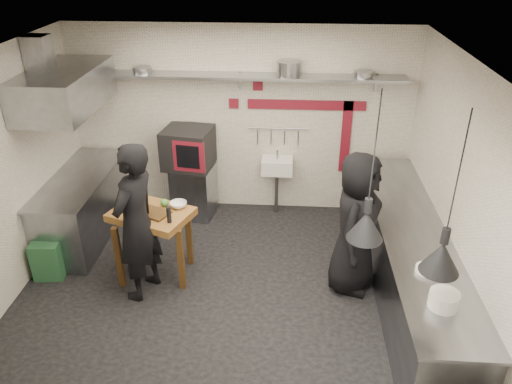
# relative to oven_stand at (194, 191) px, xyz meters

# --- Properties ---
(floor) EXTENTS (5.00, 5.00, 0.00)m
(floor) POSITION_rel_oven_stand_xyz_m (0.70, -1.74, -0.40)
(floor) COLOR black
(floor) RESTS_ON ground
(ceiling) EXTENTS (5.00, 5.00, 0.00)m
(ceiling) POSITION_rel_oven_stand_xyz_m (0.70, -1.74, 2.40)
(ceiling) COLOR silver
(ceiling) RESTS_ON floor
(wall_back) EXTENTS (5.00, 0.04, 2.80)m
(wall_back) POSITION_rel_oven_stand_xyz_m (0.70, 0.36, 1.00)
(wall_back) COLOR silver
(wall_back) RESTS_ON floor
(wall_front) EXTENTS (5.00, 0.04, 2.80)m
(wall_front) POSITION_rel_oven_stand_xyz_m (0.70, -3.84, 1.00)
(wall_front) COLOR silver
(wall_front) RESTS_ON floor
(wall_left) EXTENTS (0.04, 4.20, 2.80)m
(wall_left) POSITION_rel_oven_stand_xyz_m (-1.80, -1.74, 1.00)
(wall_left) COLOR silver
(wall_left) RESTS_ON floor
(wall_right) EXTENTS (0.04, 4.20, 2.80)m
(wall_right) POSITION_rel_oven_stand_xyz_m (3.20, -1.74, 1.00)
(wall_right) COLOR silver
(wall_right) RESTS_ON floor
(red_band_horiz) EXTENTS (1.70, 0.02, 0.14)m
(red_band_horiz) POSITION_rel_oven_stand_xyz_m (1.65, 0.34, 1.28)
(red_band_horiz) COLOR maroon
(red_band_horiz) RESTS_ON wall_back
(red_band_vert) EXTENTS (0.14, 0.02, 1.10)m
(red_band_vert) POSITION_rel_oven_stand_xyz_m (2.25, 0.34, 0.80)
(red_band_vert) COLOR maroon
(red_band_vert) RESTS_ON wall_back
(red_tile_a) EXTENTS (0.14, 0.02, 0.14)m
(red_tile_a) POSITION_rel_oven_stand_xyz_m (0.95, 0.34, 1.55)
(red_tile_a) COLOR maroon
(red_tile_a) RESTS_ON wall_back
(red_tile_b) EXTENTS (0.14, 0.02, 0.14)m
(red_tile_b) POSITION_rel_oven_stand_xyz_m (0.60, 0.34, 1.28)
(red_tile_b) COLOR maroon
(red_tile_b) RESTS_ON wall_back
(back_shelf) EXTENTS (4.60, 0.34, 0.04)m
(back_shelf) POSITION_rel_oven_stand_xyz_m (0.70, 0.18, 1.72)
(back_shelf) COLOR gray
(back_shelf) RESTS_ON wall_back
(shelf_bracket_left) EXTENTS (0.04, 0.06, 0.24)m
(shelf_bracket_left) POSITION_rel_oven_stand_xyz_m (-1.20, 0.33, 1.62)
(shelf_bracket_left) COLOR gray
(shelf_bracket_left) RESTS_ON wall_back
(shelf_bracket_mid) EXTENTS (0.04, 0.06, 0.24)m
(shelf_bracket_mid) POSITION_rel_oven_stand_xyz_m (0.70, 0.33, 1.62)
(shelf_bracket_mid) COLOR gray
(shelf_bracket_mid) RESTS_ON wall_back
(shelf_bracket_right) EXTENTS (0.04, 0.06, 0.24)m
(shelf_bracket_right) POSITION_rel_oven_stand_xyz_m (2.60, 0.33, 1.62)
(shelf_bracket_right) COLOR gray
(shelf_bracket_right) RESTS_ON wall_back
(pan_far_left) EXTENTS (0.26, 0.26, 0.09)m
(pan_far_left) POSITION_rel_oven_stand_xyz_m (-0.66, 0.18, 1.79)
(pan_far_left) COLOR gray
(pan_far_left) RESTS_ON back_shelf
(pan_mid_left) EXTENTS (0.32, 0.32, 0.07)m
(pan_mid_left) POSITION_rel_oven_stand_xyz_m (-0.65, 0.18, 1.78)
(pan_mid_left) COLOR gray
(pan_mid_left) RESTS_ON back_shelf
(stock_pot) EXTENTS (0.43, 0.43, 0.20)m
(stock_pot) POSITION_rel_oven_stand_xyz_m (1.38, 0.18, 1.84)
(stock_pot) COLOR gray
(stock_pot) RESTS_ON back_shelf
(pan_right) EXTENTS (0.26, 0.26, 0.08)m
(pan_right) POSITION_rel_oven_stand_xyz_m (2.39, 0.18, 1.78)
(pan_right) COLOR gray
(pan_right) RESTS_ON back_shelf
(oven_stand) EXTENTS (0.66, 0.61, 0.80)m
(oven_stand) POSITION_rel_oven_stand_xyz_m (0.00, 0.00, 0.00)
(oven_stand) COLOR gray
(oven_stand) RESTS_ON floor
(combi_oven) EXTENTS (0.76, 0.72, 0.58)m
(combi_oven) POSITION_rel_oven_stand_xyz_m (-0.06, 0.04, 0.69)
(combi_oven) COLOR black
(combi_oven) RESTS_ON oven_stand
(oven_door) EXTENTS (0.46, 0.10, 0.46)m
(oven_door) POSITION_rel_oven_stand_xyz_m (0.01, -0.27, 0.69)
(oven_door) COLOR maroon
(oven_door) RESTS_ON combi_oven
(oven_glass) EXTENTS (0.33, 0.07, 0.34)m
(oven_glass) POSITION_rel_oven_stand_xyz_m (0.00, -0.28, 0.69)
(oven_glass) COLOR black
(oven_glass) RESTS_ON oven_door
(hand_sink) EXTENTS (0.46, 0.34, 0.22)m
(hand_sink) POSITION_rel_oven_stand_xyz_m (1.25, 0.18, 0.38)
(hand_sink) COLOR silver
(hand_sink) RESTS_ON wall_back
(sink_tap) EXTENTS (0.03, 0.03, 0.14)m
(sink_tap) POSITION_rel_oven_stand_xyz_m (1.25, 0.18, 0.56)
(sink_tap) COLOR gray
(sink_tap) RESTS_ON hand_sink
(sink_drain) EXTENTS (0.06, 0.06, 0.66)m
(sink_drain) POSITION_rel_oven_stand_xyz_m (1.25, 0.14, -0.06)
(sink_drain) COLOR gray
(sink_drain) RESTS_ON floor
(utensil_rail) EXTENTS (0.90, 0.02, 0.02)m
(utensil_rail) POSITION_rel_oven_stand_xyz_m (1.25, 0.32, 0.92)
(utensil_rail) COLOR gray
(utensil_rail) RESTS_ON wall_back
(counter_right) EXTENTS (0.70, 3.80, 0.90)m
(counter_right) POSITION_rel_oven_stand_xyz_m (2.85, -1.74, 0.05)
(counter_right) COLOR gray
(counter_right) RESTS_ON floor
(counter_right_top) EXTENTS (0.76, 3.90, 0.03)m
(counter_right_top) POSITION_rel_oven_stand_xyz_m (2.85, -1.74, 0.52)
(counter_right_top) COLOR gray
(counter_right_top) RESTS_ON counter_right
(plate_stack) EXTENTS (0.35, 0.35, 0.15)m
(plate_stack) POSITION_rel_oven_stand_xyz_m (2.82, -3.05, 0.61)
(plate_stack) COLOR silver
(plate_stack) RESTS_ON counter_right_top
(small_bowl_right) EXTENTS (0.26, 0.26, 0.05)m
(small_bowl_right) POSITION_rel_oven_stand_xyz_m (2.80, -2.54, 0.56)
(small_bowl_right) COLOR silver
(small_bowl_right) RESTS_ON counter_right_top
(counter_left) EXTENTS (0.70, 1.90, 0.90)m
(counter_left) POSITION_rel_oven_stand_xyz_m (-1.45, -0.69, 0.05)
(counter_left) COLOR gray
(counter_left) RESTS_ON floor
(counter_left_top) EXTENTS (0.76, 2.00, 0.03)m
(counter_left_top) POSITION_rel_oven_stand_xyz_m (-1.45, -0.69, 0.52)
(counter_left_top) COLOR gray
(counter_left_top) RESTS_ON counter_left
(extractor_hood) EXTENTS (0.78, 1.60, 0.50)m
(extractor_hood) POSITION_rel_oven_stand_xyz_m (-1.40, -0.69, 1.75)
(extractor_hood) COLOR gray
(extractor_hood) RESTS_ON ceiling
(hood_duct) EXTENTS (0.28, 0.28, 0.50)m
(hood_duct) POSITION_rel_oven_stand_xyz_m (-1.65, -0.69, 2.15)
(hood_duct) COLOR gray
(hood_duct) RESTS_ON ceiling
(green_bin) EXTENTS (0.38, 0.38, 0.50)m
(green_bin) POSITION_rel_oven_stand_xyz_m (-1.56, -1.63, -0.15)
(green_bin) COLOR #255834
(green_bin) RESTS_ON floor
(prep_table) EXTENTS (1.09, 0.93, 0.92)m
(prep_table) POSITION_rel_oven_stand_xyz_m (-0.22, -1.53, 0.06)
(prep_table) COLOR olive
(prep_table) RESTS_ON floor
(cutting_board) EXTENTS (0.43, 0.38, 0.02)m
(cutting_board) POSITION_rel_oven_stand_xyz_m (-0.17, -1.59, 0.53)
(cutting_board) COLOR #482E14
(cutting_board) RESTS_ON prep_table
(pepper_mill) EXTENTS (0.06, 0.06, 0.20)m
(pepper_mill) POSITION_rel_oven_stand_xyz_m (0.06, -1.77, 0.62)
(pepper_mill) COLOR black
(pepper_mill) RESTS_ON prep_table
(lemon_a) EXTENTS (0.08, 0.08, 0.07)m
(lemon_a) POSITION_rel_oven_stand_xyz_m (-0.43, -1.72, 0.56)
(lemon_a) COLOR #FFAD30
(lemon_a) RESTS_ON prep_table
(lemon_b) EXTENTS (0.08, 0.08, 0.07)m
(lemon_b) POSITION_rel_oven_stand_xyz_m (-0.34, -1.77, 0.56)
(lemon_b) COLOR #FFAD30
(lemon_b) RESTS_ON prep_table
(veg_ball) EXTENTS (0.12, 0.12, 0.10)m
(veg_ball) POSITION_rel_oven_stand_xyz_m (-0.08, -1.40, 0.57)
(veg_ball) COLOR #438E35
(veg_ball) RESTS_ON prep_table
(steel_tray) EXTENTS (0.20, 0.16, 0.03)m
(steel_tray) POSITION_rel_oven_stand_xyz_m (-0.49, -1.42, 0.54)
(steel_tray) COLOR gray
(steel_tray) RESTS_ON prep_table
(bowl) EXTENTS (0.23, 0.23, 0.06)m
(bowl) POSITION_rel_oven_stand_xyz_m (0.09, -1.41, 0.55)
(bowl) COLOR silver
(bowl) RESTS_ON prep_table
(heat_lamp_near) EXTENTS (0.40, 0.40, 1.41)m
(heat_lamp_near) POSITION_rel_oven_stand_xyz_m (2.12, -2.69, 1.69)
(heat_lamp_near) COLOR black
(heat_lamp_near) RESTS_ON ceiling
(heat_lamp_far) EXTENTS (0.43, 0.43, 1.42)m
(heat_lamp_far) POSITION_rel_oven_stand_xyz_m (2.68, -3.14, 1.69)
(heat_lamp_far) COLOR black
(heat_lamp_far) RESTS_ON ceiling
(chef_left) EXTENTS (0.66, 0.81, 1.93)m
(chef_left) POSITION_rel_oven_stand_xyz_m (-0.30, -1.89, 0.57)
(chef_left) COLOR black
(chef_left) RESTS_ON floor
(chef_right) EXTENTS (0.83, 1.01, 1.77)m
(chef_right) POSITION_rel_oven_stand_xyz_m (2.21, -1.59, 0.48)
(chef_right) COLOR black
(chef_right) RESTS_ON floor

